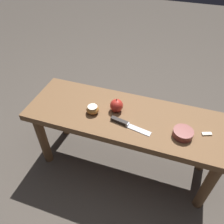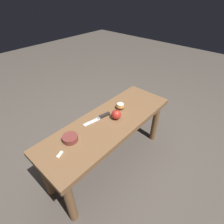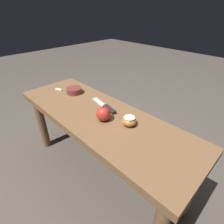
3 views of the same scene
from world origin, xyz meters
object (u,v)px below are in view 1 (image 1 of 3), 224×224
Objects in this scene: apple_whole at (117,105)px; apple_cut at (93,109)px; knife at (125,123)px; wooden_bench at (125,124)px; bowl at (183,133)px.

apple_whole reaches higher than apple_cut.
apple_cut is at bearing -178.15° from knife.
apple_cut reaches higher than knife.
bowl is at bearing -10.17° from wooden_bench.
knife is 3.27× the size of apple_cut.
wooden_bench is at bearing 12.60° from apple_cut.
apple_whole is 0.14m from apple_cut.
wooden_bench is at bearing -17.38° from apple_whole.
wooden_bench is 0.22m from apple_cut.
apple_whole is 0.40m from bowl.
wooden_bench is at bearing 169.83° from bowl.
knife is (0.01, -0.08, 0.09)m from wooden_bench.
wooden_bench is 11.21× the size of bowl.
bowl is at bearing -11.38° from apple_whole.
bowl is (0.31, 0.02, 0.01)m from knife.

